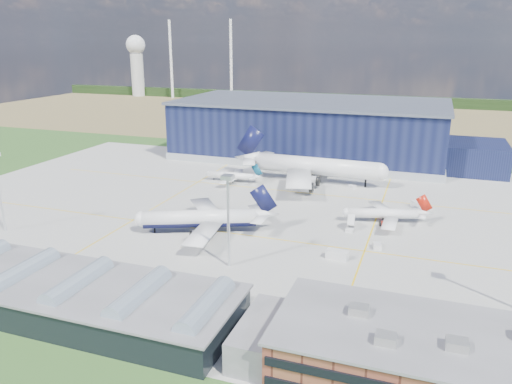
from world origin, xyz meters
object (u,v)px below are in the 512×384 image
Objects in this scene: hangar at (317,132)px; gse_van_b at (418,205)px; airliner_red at (383,208)px; gse_van_c at (302,310)px; car_a at (199,298)px; airliner_navy at (200,210)px; airliner_widebody at (316,157)px; gse_van_a at (337,255)px; car_b at (187,296)px; light_mast_center at (228,206)px; airliner_regional at (231,172)px; gse_cart_a at (377,246)px; airstair at (351,224)px; gse_cart_b at (352,187)px; ops_building at (419,357)px.

gse_van_b is at bearing -52.86° from hangar.
gse_van_c is at bearing 65.47° from airliner_red.
airliner_navy is at bearing 36.35° from car_a.
airliner_widebody reaches higher than gse_van_a.
airliner_red reaches higher than car_b.
car_a is (0.51, -18.00, -14.81)m from light_mast_center.
airliner_regional is at bearing -110.75° from hangar.
hangar reaches higher than airliner_red.
gse_van_a is at bearing -146.15° from gse_van_b.
hangar reaches higher than airliner_widebody.
car_a is at bearing -141.50° from gse_cart_a.
gse_cart_a is at bearing -17.28° from gse_van_c.
airliner_navy is 8.44× the size of airstair.
light_mast_center is 80.21m from airliner_widebody.
light_mast_center reaches higher than gse_cart_b.
light_mast_center is (-45.01, 30.00, 10.64)m from ops_building.
gse_van_a reaches higher than gse_cart_b.
airliner_navy reaches higher than gse_van_a.
airliner_regional is (-27.95, 70.00, -11.61)m from light_mast_center.
airstair is (40.41, 17.00, -5.19)m from airliner_navy.
light_mast_center is 0.55× the size of airliner_navy.
car_a is (-44.49, 12.00, -4.17)m from ops_building.
car_a is (-23.50, -53.00, -0.94)m from airstair.
gse_cart_b is at bearing 104.38° from ops_building.
car_b is (-19.88, -94.57, 0.02)m from gse_cart_b.
gse_van_a is 40.46m from car_b.
gse_van_a reaches higher than gse_cart_a.
gse_cart_a is at bearing 139.13° from airliner_regional.
airliner_widebody is 65.10m from gse_cart_a.
airliner_red is at bearing -121.07° from gse_cart_b.
ops_building is 117.87m from airliner_widebody.
gse_van_c is at bearing -140.11° from gse_van_b.
car_a is at bearing 104.79° from airliner_regional.
gse_cart_a is at bearing -139.15° from gse_van_b.
car_a is at bearing -86.91° from hangar.
gse_cart_b is at bearing 0.71° from gse_van_c.
hangar is at bearing 103.40° from airstair.
gse_cart_b is (-27.33, 106.58, -4.21)m from ops_building.
gse_van_a reaches higher than gse_van_b.
light_mast_center is at bearing 125.94° from gse_van_a.
airliner_navy is 7.61× the size of gse_van_a.
gse_van_a is 1.05× the size of gse_van_b.
hangar is 39.53× the size of car_b.
gse_cart_b is (-15.19, 53.64, -0.10)m from gse_cart_a.
hangar reaches higher than car_a.
airliner_regional is 8.65× the size of gse_cart_b.
gse_van_b reaches higher than car_b.
car_b is at bearing -91.42° from airliner_widebody.
gse_van_b is (-3.36, 90.33, -3.60)m from ops_building.
gse_van_b reaches higher than gse_cart_b.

